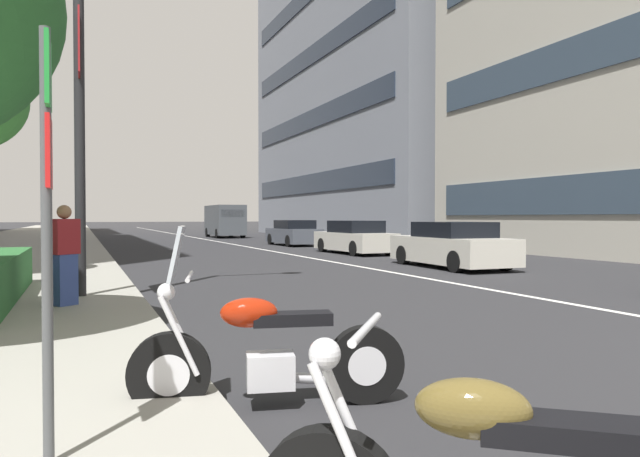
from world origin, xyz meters
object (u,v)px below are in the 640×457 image
Objects in this scene: motorcycle_mid_row at (265,354)px; parking_sign_by_curb at (48,192)px; car_mid_block_traffic at (452,246)px; car_far_down_avenue at (294,233)px; delivery_van_ahead at (225,220)px; car_approaching_light at (355,238)px; pedestrian_on_plaza at (65,255)px.

motorcycle_mid_row is 2.14m from parking_sign_by_curb.
car_mid_block_traffic is 14.64m from car_far_down_avenue.
motorcycle_mid_row is at bearing 166.90° from delivery_van_ahead.
car_far_down_avenue is (14.64, -0.25, -0.00)m from car_mid_block_traffic.
motorcycle_mid_row is 0.89× the size of parking_sign_by_curb.
delivery_van_ahead is at bearing 3.08° from car_mid_block_traffic.
delivery_van_ahead reaches higher than motorcycle_mid_row.
motorcycle_mid_row is at bearing 157.28° from car_far_down_avenue.
delivery_van_ahead is at bearing -14.90° from parking_sign_by_curb.
motorcycle_mid_row is 0.48× the size of car_mid_block_traffic.
parking_sign_by_curb is (-17.92, 10.94, 1.03)m from car_approaching_light.
car_approaching_light is 1.09× the size of car_far_down_avenue.
pedestrian_on_plaza is at bearing -60.33° from motorcycle_mid_row.
delivery_van_ahead is (13.59, 0.58, 0.66)m from car_far_down_avenue.
car_far_down_avenue is 1.72× the size of parking_sign_by_curb.
delivery_van_ahead reaches higher than pedestrian_on_plaza.
car_mid_block_traffic is 2.88× the size of pedestrian_on_plaza.
car_far_down_avenue is 0.82× the size of delivery_van_ahead.
car_approaching_light is at bearing 0.62° from car_mid_block_traffic.
car_approaching_light is (17.10, -9.41, 0.22)m from motorcycle_mid_row.
delivery_van_ahead is (38.22, -8.86, 0.88)m from motorcycle_mid_row.
delivery_van_ahead is (21.12, 0.55, 0.66)m from car_approaching_light.
car_approaching_light is 16.03m from pedestrian_on_plaza.
motorcycle_mid_row is 0.48× the size of car_approaching_light.
motorcycle_mid_row is 0.42× the size of delivery_van_ahead.
delivery_van_ahead reaches higher than car_far_down_avenue.
pedestrian_on_plaza is (-4.55, 10.78, 0.28)m from car_mid_block_traffic.
pedestrian_on_plaza reaches higher than car_far_down_avenue.
delivery_van_ahead is at bearing -0.02° from car_approaching_light.
parking_sign_by_curb is at bearing 165.05° from delivery_van_ahead.
pedestrian_on_plaza is (6.26, 0.07, -0.74)m from parking_sign_by_curb.
motorcycle_mid_row reaches higher than car_approaching_light.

